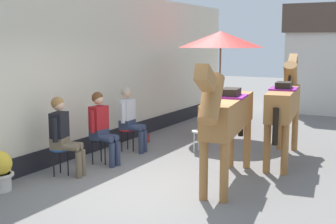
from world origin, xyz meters
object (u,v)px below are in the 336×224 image
at_px(cafe_parasol, 221,40).
at_px(satchel_bag, 144,137).
at_px(spare_stool_white, 199,134).
at_px(saddled_horse_near, 227,115).
at_px(seated_visitor_middle, 101,124).
at_px(seated_visitor_far, 130,115).
at_px(saddled_horse_far, 284,102).
at_px(seated_visitor_near, 63,132).

xyz_separation_m(cafe_parasol, satchel_bag, (-1.21, -1.68, -2.26)).
bearing_deg(spare_stool_white, saddled_horse_near, -54.08).
distance_m(seated_visitor_middle, saddled_horse_near, 2.57).
relative_size(seated_visitor_middle, seated_visitor_far, 1.00).
distance_m(saddled_horse_far, cafe_parasol, 2.94).
bearing_deg(saddled_horse_far, seated_visitor_far, -163.51).
bearing_deg(satchel_bag, saddled_horse_near, 165.73).
distance_m(seated_visitor_near, seated_visitor_middle, 0.93).
xyz_separation_m(saddled_horse_far, spare_stool_white, (-1.71, -0.27, -0.76)).
xyz_separation_m(seated_visitor_near, saddled_horse_far, (3.08, 2.95, 0.38)).
xyz_separation_m(seated_visitor_far, satchel_bag, (-0.23, 0.94, -0.68)).
distance_m(seated_visitor_near, spare_stool_white, 3.04).
relative_size(saddled_horse_near, satchel_bag, 10.65).
distance_m(seated_visitor_far, spare_stool_white, 1.52).
height_order(seated_visitor_near, satchel_bag, seated_visitor_near).
height_order(saddled_horse_near, saddled_horse_far, same).
distance_m(seated_visitor_far, satchel_bag, 1.18).
xyz_separation_m(saddled_horse_far, cafe_parasol, (-2.06, 1.72, 1.20)).
xyz_separation_m(spare_stool_white, satchel_bag, (-1.56, 0.31, -0.30)).
xyz_separation_m(saddled_horse_far, satchel_bag, (-3.27, 0.04, -1.06)).
relative_size(seated_visitor_far, cafe_parasol, 0.54).
relative_size(saddled_horse_near, cafe_parasol, 1.16).
relative_size(seated_visitor_far, satchel_bag, 4.96).
bearing_deg(saddled_horse_near, seated_visitor_near, -161.81).
xyz_separation_m(saddled_horse_near, saddled_horse_far, (0.40, 2.07, 0.00)).
relative_size(spare_stool_white, satchel_bag, 1.64).
bearing_deg(saddled_horse_far, cafe_parasol, 140.06).
height_order(seated_visitor_far, satchel_bag, seated_visitor_far).
height_order(saddled_horse_near, satchel_bag, saddled_horse_near).
distance_m(seated_visitor_middle, seated_visitor_far, 1.14).
bearing_deg(seated_visitor_near, satchel_bag, 93.50).
bearing_deg(saddled_horse_near, satchel_bag, 143.60).
height_order(seated_visitor_near, saddled_horse_far, saddled_horse_far).
distance_m(seated_visitor_middle, saddled_horse_far, 3.60).
height_order(seated_visitor_near, saddled_horse_near, saddled_horse_near).
distance_m(saddled_horse_near, satchel_bag, 3.71).
height_order(seated_visitor_near, seated_visitor_middle, same).
bearing_deg(saddled_horse_far, saddled_horse_near, -100.95).
height_order(saddled_horse_far, cafe_parasol, cafe_parasol).
bearing_deg(spare_stool_white, satchel_bag, 168.82).
relative_size(seated_visitor_near, seated_visitor_middle, 1.00).
bearing_deg(seated_visitor_far, saddled_horse_far, 16.49).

